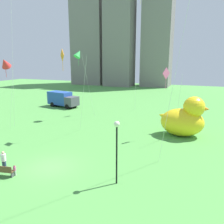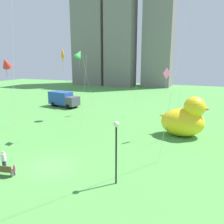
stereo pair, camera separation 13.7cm
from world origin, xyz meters
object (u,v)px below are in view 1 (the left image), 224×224
(box_truck, at_px, (62,99))
(kite_yellow, at_px, (140,2))
(person_adult, at_px, (4,160))
(kite_green, at_px, (78,54))
(giant_inflatable_duck, at_px, (184,119))
(kite_orange, at_px, (64,59))
(kite_pink, at_px, (167,76))
(kite_red, at_px, (5,63))
(lamppost, at_px, (117,139))
(person_child, at_px, (15,170))
(park_bench, at_px, (4,171))

(box_truck, distance_m, kite_yellow, 21.83)
(person_adult, relative_size, kite_green, 0.16)
(giant_inflatable_duck, xyz_separation_m, kite_green, (-15.68, 3.07, 7.60))
(kite_orange, bearing_deg, kite_pink, 21.18)
(kite_yellow, bearing_deg, kite_red, -123.08)
(kite_orange, bearing_deg, kite_red, -176.32)
(box_truck, bearing_deg, kite_yellow, 11.47)
(kite_pink, height_order, kite_green, kite_green)
(lamppost, bearing_deg, box_truck, 131.67)
(person_adult, relative_size, kite_red, 0.18)
(kite_green, bearing_deg, kite_pink, -18.23)
(person_child, xyz_separation_m, box_truck, (-11.71, 23.70, 0.98))
(person_child, height_order, box_truck, box_truck)
(park_bench, distance_m, person_child, 0.80)
(park_bench, bearing_deg, lamppost, 15.50)
(park_bench, relative_size, box_truck, 0.25)
(person_adult, relative_size, person_child, 1.89)
(park_bench, xyz_separation_m, kite_pink, (9.85, 13.80, 6.58))
(giant_inflatable_duck, relative_size, lamppost, 1.22)
(person_child, bearing_deg, kite_yellow, 85.06)
(kite_orange, bearing_deg, park_bench, -86.40)
(person_child, distance_m, lamppost, 8.47)
(giant_inflatable_duck, relative_size, kite_orange, 0.58)
(kite_orange, bearing_deg, person_adult, -91.10)
(park_bench, xyz_separation_m, kite_orange, (-0.61, 9.74, 8.40))
(person_child, xyz_separation_m, kite_pink, (9.19, 13.35, 6.58))
(kite_orange, distance_m, kite_green, 9.16)
(giant_inflatable_duck, bearing_deg, park_bench, -127.96)
(giant_inflatable_duck, distance_m, kite_yellow, 21.73)
(park_bench, xyz_separation_m, person_child, (0.66, 0.45, 0.00))
(giant_inflatable_duck, bearing_deg, kite_red, -163.70)
(lamppost, bearing_deg, kite_orange, 140.48)
(park_bench, distance_m, box_truck, 26.57)
(giant_inflatable_duck, distance_m, kite_pink, 5.61)
(person_adult, height_order, person_child, person_adult)
(lamppost, xyz_separation_m, box_truck, (-19.43, 21.82, -1.96))
(kite_orange, relative_size, kite_pink, 1.24)
(giant_inflatable_duck, relative_size, kite_green, 0.55)
(person_child, relative_size, kite_pink, 0.11)
(giant_inflatable_duck, height_order, kite_pink, kite_pink)
(kite_yellow, xyz_separation_m, kite_green, (-6.76, -8.69, -8.34))
(giant_inflatable_duck, xyz_separation_m, kite_yellow, (-8.92, 11.77, 15.94))
(person_adult, xyz_separation_m, kite_pink, (10.63, 13.00, 6.16))
(box_truck, bearing_deg, kite_orange, -54.09)
(park_bench, distance_m, giant_inflatable_duck, 19.37)
(giant_inflatable_duck, bearing_deg, lamppost, -105.15)
(lamppost, xyz_separation_m, kite_red, (-16.99, 6.90, 4.98))
(person_adult, distance_m, kite_green, 19.79)
(box_truck, height_order, kite_pink, kite_pink)
(lamppost, relative_size, kite_red, 0.51)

